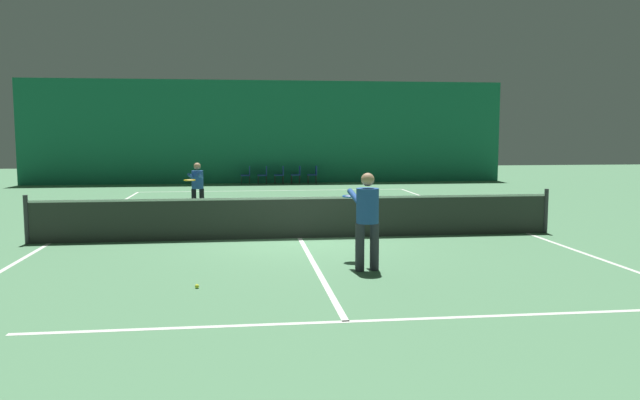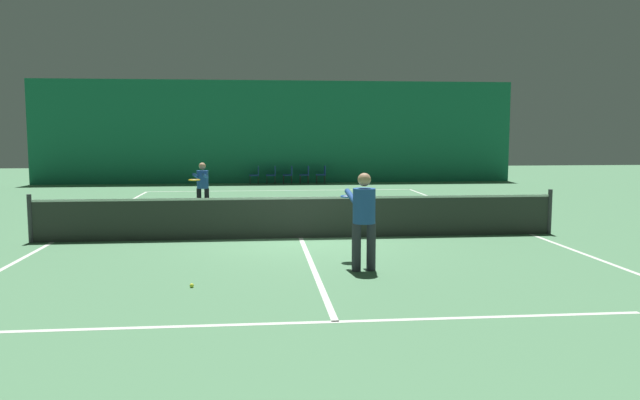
# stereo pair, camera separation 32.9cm
# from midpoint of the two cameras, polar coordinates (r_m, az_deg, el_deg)

# --- Properties ---
(ground_plane) EXTENTS (60.00, 60.00, 0.00)m
(ground_plane) POSITION_cam_midpoint_polar(r_m,az_deg,el_deg) (14.33, -2.53, -3.51)
(ground_plane) COLOR #4C7F56
(backdrop_curtain) EXTENTS (23.00, 0.12, 4.88)m
(backdrop_curtain) POSITION_cam_midpoint_polar(r_m,az_deg,el_deg) (30.04, -5.04, 6.21)
(backdrop_curtain) COLOR #196B4C
(backdrop_curtain) RESTS_ON ground
(court_line_baseline_far) EXTENTS (11.00, 0.10, 0.00)m
(court_line_baseline_far) POSITION_cam_midpoint_polar(r_m,az_deg,el_deg) (26.12, -4.65, 0.86)
(court_line_baseline_far) COLOR silver
(court_line_baseline_far) RESTS_ON ground
(court_line_service_far) EXTENTS (8.25, 0.10, 0.00)m
(court_line_service_far) POSITION_cam_midpoint_polar(r_m,az_deg,el_deg) (20.65, -3.97, -0.53)
(court_line_service_far) COLOR silver
(court_line_service_far) RESTS_ON ground
(court_line_service_near) EXTENTS (8.25, 0.10, 0.00)m
(court_line_service_near) POSITION_cam_midpoint_polar(r_m,az_deg,el_deg) (8.13, 1.21, -11.05)
(court_line_service_near) COLOR silver
(court_line_service_near) RESTS_ON ground
(court_line_sideline_left) EXTENTS (0.10, 23.80, 0.00)m
(court_line_sideline_left) POSITION_cam_midpoint_polar(r_m,az_deg,el_deg) (14.94, -24.11, -3.65)
(court_line_sideline_left) COLOR silver
(court_line_sideline_left) RESTS_ON ground
(court_line_sideline_right) EXTENTS (0.10, 23.80, 0.00)m
(court_line_sideline_right) POSITION_cam_midpoint_polar(r_m,az_deg,el_deg) (15.75, 17.86, -2.92)
(court_line_sideline_right) COLOR silver
(court_line_sideline_right) RESTS_ON ground
(court_line_centre) EXTENTS (0.10, 12.80, 0.00)m
(court_line_centre) POSITION_cam_midpoint_polar(r_m,az_deg,el_deg) (14.33, -2.53, -3.50)
(court_line_centre) COLOR silver
(court_line_centre) RESTS_ON ground
(tennis_net) EXTENTS (12.00, 0.10, 1.07)m
(tennis_net) POSITION_cam_midpoint_polar(r_m,az_deg,el_deg) (14.25, -2.54, -1.49)
(tennis_net) COLOR #2D332D
(tennis_net) RESTS_ON ground
(player_near) EXTENTS (0.52, 1.40, 1.72)m
(player_near) POSITION_cam_midpoint_polar(r_m,az_deg,el_deg) (10.90, 3.43, -1.26)
(player_near) COLOR #2D2D38
(player_near) RESTS_ON ground
(player_far) EXTENTS (0.54, 1.32, 1.52)m
(player_far) POSITION_cam_midpoint_polar(r_m,az_deg,el_deg) (18.97, -11.65, 1.44)
(player_far) COLOR black
(player_far) RESTS_ON ground
(courtside_chair_0) EXTENTS (0.44, 0.44, 0.84)m
(courtside_chair_0) POSITION_cam_midpoint_polar(r_m,az_deg,el_deg) (29.54, -7.01, 2.39)
(courtside_chair_0) COLOR #2D2D2D
(courtside_chair_0) RESTS_ON ground
(courtside_chair_1) EXTENTS (0.44, 0.44, 0.84)m
(courtside_chair_1) POSITION_cam_midpoint_polar(r_m,az_deg,el_deg) (29.55, -5.48, 2.41)
(courtside_chair_1) COLOR #2D2D2D
(courtside_chair_1) RESTS_ON ground
(courtside_chair_2) EXTENTS (0.44, 0.44, 0.84)m
(courtside_chair_2) POSITION_cam_midpoint_polar(r_m,az_deg,el_deg) (29.58, -3.95, 2.43)
(courtside_chair_2) COLOR #2D2D2D
(courtside_chair_2) RESTS_ON ground
(courtside_chair_3) EXTENTS (0.44, 0.44, 0.84)m
(courtside_chair_3) POSITION_cam_midpoint_polar(r_m,az_deg,el_deg) (29.64, -2.42, 2.45)
(courtside_chair_3) COLOR #2D2D2D
(courtside_chair_3) RESTS_ON ground
(courtside_chair_4) EXTENTS (0.44, 0.44, 0.84)m
(courtside_chair_4) POSITION_cam_midpoint_polar(r_m,az_deg,el_deg) (29.71, -0.91, 2.46)
(courtside_chair_4) COLOR #2D2D2D
(courtside_chair_4) RESTS_ON ground
(tennis_ball) EXTENTS (0.07, 0.07, 0.07)m
(tennis_ball) POSITION_cam_midpoint_polar(r_m,az_deg,el_deg) (10.00, -12.12, -7.72)
(tennis_ball) COLOR #D1DB33
(tennis_ball) RESTS_ON ground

